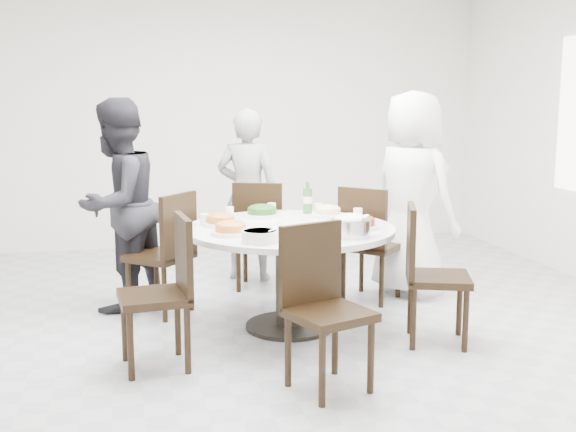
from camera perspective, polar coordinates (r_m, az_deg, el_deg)
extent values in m
cube|color=#B1B2B7|center=(5.38, -1.00, -8.63)|extent=(6.00, 6.00, 0.01)
cube|color=white|center=(8.07, -5.60, 7.60)|extent=(6.00, 0.01, 2.80)
cube|color=white|center=(2.29, 15.11, 1.96)|extent=(6.00, 0.01, 2.80)
cylinder|color=white|center=(5.22, 0.13, -4.91)|extent=(1.50, 1.50, 0.75)
cube|color=black|center=(5.96, 6.63, -2.14)|extent=(0.59, 0.59, 0.95)
cube|color=black|center=(6.28, -2.15, -1.47)|extent=(0.54, 0.54, 0.95)
cube|color=black|center=(5.64, -10.13, -2.91)|extent=(0.59, 0.59, 0.95)
cube|color=black|center=(4.54, -10.55, -6.04)|extent=(0.46, 0.46, 0.95)
cube|color=black|center=(4.14, 3.29, -7.44)|extent=(0.54, 0.54, 0.95)
cube|color=black|center=(5.00, 11.79, -4.59)|extent=(0.54, 0.54, 0.95)
imported|color=white|center=(6.10, 9.76, 1.70)|extent=(0.88, 1.00, 1.71)
imported|color=black|center=(6.54, -3.19, 1.67)|extent=(0.67, 0.58, 1.56)
imported|color=black|center=(5.78, -13.33, 0.85)|extent=(0.98, 1.02, 1.66)
cylinder|color=white|center=(5.55, -2.07, 0.31)|extent=(0.28, 0.28, 0.07)
cylinder|color=white|center=(5.56, 3.17, 0.28)|extent=(0.25, 0.25, 0.07)
cylinder|color=white|center=(5.19, -5.33, -0.40)|extent=(0.26, 0.26, 0.07)
cylinder|color=white|center=(5.10, 5.67, -0.60)|extent=(0.28, 0.28, 0.07)
cylinder|color=white|center=(4.87, -4.55, -1.08)|extent=(0.27, 0.27, 0.07)
cylinder|color=silver|center=(4.81, 4.98, -0.94)|extent=(0.27, 0.27, 0.11)
cylinder|color=white|center=(4.63, -2.23, -1.60)|extent=(0.24, 0.24, 0.07)
cylinder|color=#326B2A|center=(5.70, 1.56, 1.46)|extent=(0.07, 0.07, 0.25)
cylinder|color=white|center=(5.75, -1.55, 0.68)|extent=(0.07, 0.07, 0.08)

